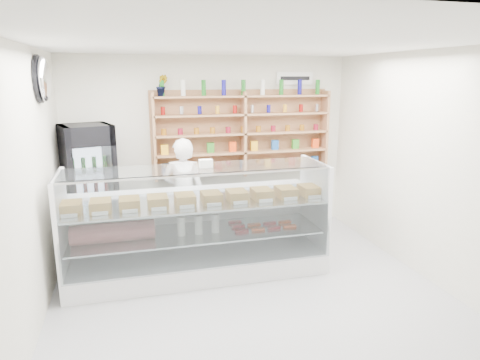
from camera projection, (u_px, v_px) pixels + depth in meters
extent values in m
plane|color=#A1A1A6|center=(255.00, 301.00, 4.85)|extent=(5.00, 5.00, 0.00)
plane|color=white|center=(258.00, 43.00, 4.19)|extent=(5.00, 5.00, 0.00)
plane|color=silver|center=(211.00, 145.00, 6.86)|extent=(4.50, 0.00, 4.50)
plane|color=silver|center=(401.00, 295.00, 2.17)|extent=(4.50, 0.00, 4.50)
plane|color=silver|center=(24.00, 197.00, 3.95)|extent=(0.00, 5.00, 5.00)
plane|color=silver|center=(437.00, 170.00, 5.08)|extent=(0.00, 5.00, 5.00)
cube|color=white|center=(199.00, 263.00, 5.52)|extent=(3.24, 0.92, 0.27)
cube|color=white|center=(193.00, 218.00, 5.81)|extent=(3.24, 0.05, 0.68)
cube|color=silver|center=(198.00, 233.00, 5.42)|extent=(3.11, 0.81, 0.02)
cube|color=silver|center=(197.00, 203.00, 5.32)|extent=(3.17, 0.84, 0.02)
cube|color=silver|center=(204.00, 223.00, 4.93)|extent=(3.17, 0.13, 1.13)
cube|color=silver|center=(197.00, 168.00, 5.17)|extent=(3.17, 0.64, 0.01)
imported|color=white|center=(184.00, 195.00, 6.14)|extent=(0.68, 0.54, 1.65)
cube|color=black|center=(90.00, 188.00, 6.13)|extent=(0.82, 0.81, 1.83)
cube|color=#3A053B|center=(77.00, 137.00, 5.65)|extent=(0.63, 0.22, 0.26)
cube|color=silver|center=(82.00, 200.00, 5.84)|extent=(0.53, 0.17, 1.45)
cube|color=#A46F4D|center=(154.00, 137.00, 6.44)|extent=(0.04, 0.28, 1.33)
cube|color=#A46F4D|center=(243.00, 134.00, 6.79)|extent=(0.04, 0.28, 1.33)
cube|color=#A46F4D|center=(324.00, 131.00, 7.14)|extent=(0.04, 0.28, 1.33)
cube|color=#A46F4D|center=(243.00, 170.00, 6.93)|extent=(2.80, 0.28, 0.03)
cube|color=#A46F4D|center=(243.00, 152.00, 6.86)|extent=(2.80, 0.28, 0.03)
cube|color=#A46F4D|center=(243.00, 133.00, 6.79)|extent=(2.80, 0.28, 0.03)
cube|color=#A46F4D|center=(243.00, 114.00, 6.72)|extent=(2.80, 0.28, 0.03)
cube|color=#A46F4D|center=(243.00, 96.00, 6.65)|extent=(2.80, 0.28, 0.03)
imported|color=#1E6626|center=(162.00, 85.00, 6.30)|extent=(0.19, 0.16, 0.31)
ellipsoid|color=silver|center=(44.00, 79.00, 4.85)|extent=(0.15, 0.50, 0.50)
cube|color=white|center=(295.00, 78.00, 6.94)|extent=(0.62, 0.03, 0.20)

